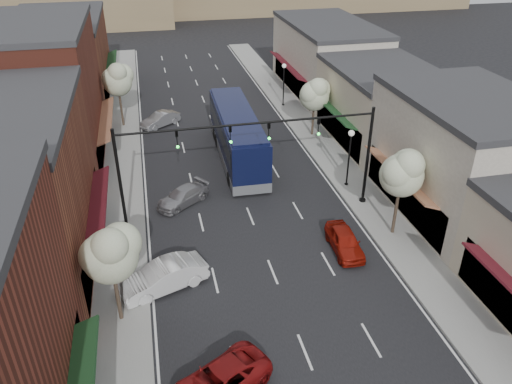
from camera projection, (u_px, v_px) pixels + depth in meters
ground at (282, 295)px, 26.50m from camera, size 160.00×160.00×0.00m
sidewalk_left at (122, 160)px, 40.52m from camera, size 2.80×73.00×0.15m
sidewalk_right at (318, 141)px, 43.74m from camera, size 2.80×73.00×0.15m
curb_left at (140, 158)px, 40.79m from camera, size 0.25×73.00×0.17m
curb_right at (303, 143)px, 43.47m from camera, size 0.25×73.00×0.17m
bldg_left_midfar at (34, 96)px, 38.03m from camera, size 10.14×14.10×10.90m
bldg_left_far at (61, 59)px, 52.20m from camera, size 10.14×18.10×8.40m
bldg_right_midnear at (463, 156)px, 32.28m from camera, size 9.14×12.10×7.90m
bldg_right_midfar at (381, 105)px, 42.80m from camera, size 9.14×12.10×6.40m
bldg_right_far at (326, 58)px, 54.42m from camera, size 9.14×16.10×7.40m
hill_near at (23, 1)px, 85.77m from camera, size 50.00×20.00×8.00m
signal_mast_right at (335, 145)px, 32.06m from camera, size 8.22×0.46×7.00m
signal_mast_left at (158, 162)px, 29.90m from camera, size 8.22×0.46×7.00m
tree_right_near at (403, 172)px, 29.23m from camera, size 2.85×2.65×5.95m
tree_right_far at (315, 93)px, 43.01m from camera, size 2.85×2.65×5.43m
tree_left_near at (111, 252)px, 22.78m from camera, size 2.85×2.65×5.69m
tree_left_far at (118, 79)px, 44.60m from camera, size 2.85×2.65×6.13m
lamp_post_near at (350, 149)px, 35.40m from camera, size 0.44×0.44×4.44m
lamp_post_far at (284, 78)px, 50.22m from camera, size 0.44×0.44×4.44m
coach_bus at (237, 135)px, 39.99m from camera, size 3.19×13.10×3.98m
red_hatchback at (345, 241)px, 29.66m from camera, size 1.73×3.96×1.33m
parked_car_a at (219, 381)px, 20.90m from camera, size 5.07×4.09×1.28m
parked_car_b at (164, 277)px, 26.62m from camera, size 4.99×3.14×1.55m
parked_car_c at (183, 196)px, 34.41m from camera, size 4.22×3.75×1.17m
parked_car_e at (160, 120)px, 46.71m from camera, size 3.99×3.41×1.29m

